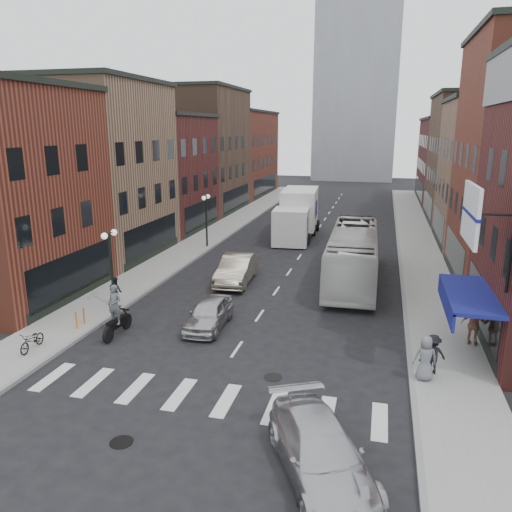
{
  "coord_description": "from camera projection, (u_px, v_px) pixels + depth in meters",
  "views": [
    {
      "loc": [
        5.54,
        -17.53,
        9.02
      ],
      "look_at": [
        -0.72,
        7.12,
        2.49
      ],
      "focal_mm": 35.0,
      "sensor_mm": 36.0,
      "label": 1
    }
  ],
  "objects": [
    {
      "name": "ground",
      "position": [
        230.0,
        360.0,
        20.02
      ],
      "size": [
        160.0,
        160.0,
        0.0
      ],
      "primitive_type": "plane",
      "color": "black",
      "rests_on": "ground"
    },
    {
      "name": "sidewalk_left",
      "position": [
        211.0,
        236.0,
        42.68
      ],
      "size": [
        3.0,
        74.0,
        0.15
      ],
      "primitive_type": "cube",
      "color": "gray",
      "rests_on": "ground"
    },
    {
      "name": "sidewalk_right",
      "position": [
        418.0,
        247.0,
        38.63
      ],
      "size": [
        3.0,
        74.0,
        0.15
      ],
      "primitive_type": "cube",
      "color": "gray",
      "rests_on": "ground"
    },
    {
      "name": "curb_left",
      "position": [
        228.0,
        238.0,
        42.34
      ],
      "size": [
        0.2,
        74.0,
        0.16
      ],
      "primitive_type": "cube",
      "color": "gray",
      "rests_on": "ground"
    },
    {
      "name": "curb_right",
      "position": [
        398.0,
        247.0,
        39.01
      ],
      "size": [
        0.2,
        74.0,
        0.16
      ],
      "primitive_type": "cube",
      "color": "gray",
      "rests_on": "ground"
    },
    {
      "name": "crosswalk_stripes",
      "position": [
        204.0,
        397.0,
        17.21
      ],
      "size": [
        12.0,
        2.2,
        0.01
      ],
      "primitive_type": "cube",
      "color": "silver",
      "rests_on": "ground"
    },
    {
      "name": "bldg_left_mid_a",
      "position": [
        84.0,
        170.0,
        35.21
      ],
      "size": [
        10.3,
        10.2,
        12.3
      ],
      "color": "#846249",
      "rests_on": "ground"
    },
    {
      "name": "bldg_left_mid_b",
      "position": [
        149.0,
        172.0,
        44.85
      ],
      "size": [
        10.3,
        10.2,
        10.3
      ],
      "color": "#4C1D1B",
      "rests_on": "ground"
    },
    {
      "name": "bldg_left_far_a",
      "position": [
        193.0,
        150.0,
        54.8
      ],
      "size": [
        10.3,
        12.2,
        13.3
      ],
      "color": "#4E3427",
      "rests_on": "ground"
    },
    {
      "name": "bldg_left_far_b",
      "position": [
        230.0,
        154.0,
        68.19
      ],
      "size": [
        10.3,
        16.2,
        11.3
      ],
      "color": "brown",
      "rests_on": "ground"
    },
    {
      "name": "bldg_right_far_a",
      "position": [
        486.0,
        159.0,
        47.77
      ],
      "size": [
        10.3,
        12.2,
        12.3
      ],
      "color": "#4E3427",
      "rests_on": "ground"
    },
    {
      "name": "bldg_right_far_b",
      "position": [
        464.0,
        161.0,
        61.17
      ],
      "size": [
        10.3,
        16.2,
        10.3
      ],
      "color": "#4C1D1B",
      "rests_on": "ground"
    },
    {
      "name": "awning_blue",
      "position": [
        465.0,
        296.0,
        19.59
      ],
      "size": [
        1.8,
        5.0,
        0.78
      ],
      "color": "navy",
      "rests_on": "ground"
    },
    {
      "name": "billboard_sign",
      "position": [
        473.0,
        216.0,
        16.92
      ],
      "size": [
        1.52,
        3.0,
        3.7
      ],
      "color": "black",
      "rests_on": "ground"
    },
    {
      "name": "distant_tower",
      "position": [
        360.0,
        34.0,
        87.03
      ],
      "size": [
        14.0,
        14.0,
        50.0
      ],
      "primitive_type": "cube",
      "color": "#9399A0",
      "rests_on": "ground"
    },
    {
      "name": "streetlamp_near",
      "position": [
        111.0,
        255.0,
        24.82
      ],
      "size": [
        0.32,
        1.22,
        4.11
      ],
      "color": "black",
      "rests_on": "ground"
    },
    {
      "name": "streetlamp_far",
      "position": [
        206.0,
        211.0,
        37.96
      ],
      "size": [
        0.32,
        1.22,
        4.11
      ],
      "color": "black",
      "rests_on": "ground"
    },
    {
      "name": "bike_rack",
      "position": [
        80.0,
        318.0,
        22.92
      ],
      "size": [
        0.08,
        0.68,
        0.8
      ],
      "color": "#D8590C",
      "rests_on": "sidewalk_left"
    },
    {
      "name": "box_truck",
      "position": [
        297.0,
        215.0,
        41.87
      ],
      "size": [
        3.21,
        9.29,
        3.97
      ],
      "rotation": [
        0.0,
        0.0,
        0.07
      ],
      "color": "silver",
      "rests_on": "ground"
    },
    {
      "name": "motorcycle_rider",
      "position": [
        116.0,
        312.0,
        22.05
      ],
      "size": [
        0.69,
        2.34,
        2.38
      ],
      "rotation": [
        0.0,
        0.0,
        -0.1
      ],
      "color": "black",
      "rests_on": "ground"
    },
    {
      "name": "transit_bus",
      "position": [
        353.0,
        255.0,
        29.93
      ],
      "size": [
        3.01,
        11.82,
        3.28
      ],
      "primitive_type": "imported",
      "rotation": [
        0.0,
        0.0,
        0.02
      ],
      "color": "silver",
      "rests_on": "ground"
    },
    {
      "name": "sedan_left_near",
      "position": [
        209.0,
        313.0,
        23.13
      ],
      "size": [
        1.75,
        4.04,
        1.36
      ],
      "primitive_type": "imported",
      "rotation": [
        0.0,
        0.0,
        0.04
      ],
      "color": "#BABABF",
      "rests_on": "ground"
    },
    {
      "name": "sedan_left_far",
      "position": [
        237.0,
        269.0,
        29.84
      ],
      "size": [
        2.02,
        5.09,
        1.65
      ],
      "primitive_type": "imported",
      "rotation": [
        0.0,
        0.0,
        0.06
      ],
      "color": "#A69C87",
      "rests_on": "ground"
    },
    {
      "name": "curb_car",
      "position": [
        321.0,
        452.0,
        13.17
      ],
      "size": [
        4.03,
        5.36,
        1.45
      ],
      "primitive_type": "imported",
      "rotation": [
        0.0,
        0.0,
        0.46
      ],
      "color": "#B9B9BE",
      "rests_on": "ground"
    },
    {
      "name": "parked_bicycle",
      "position": [
        32.0,
        340.0,
        20.49
      ],
      "size": [
        0.64,
        1.58,
        0.81
      ],
      "primitive_type": "imported",
      "rotation": [
        0.0,
        0.0,
        0.07
      ],
      "color": "black",
      "rests_on": "sidewalk_left"
    },
    {
      "name": "ped_left_solo",
      "position": [
        115.0,
        291.0,
        25.49
      ],
      "size": [
        0.86,
        0.71,
        1.54
      ],
      "primitive_type": "imported",
      "rotation": [
        0.0,
        0.0,
        2.71
      ],
      "color": "black",
      "rests_on": "sidewalk_left"
    },
    {
      "name": "ped_right_a",
      "position": [
        433.0,
        354.0,
        18.43
      ],
      "size": [
        1.09,
        0.78,
        1.52
      ],
      "primitive_type": "imported",
      "rotation": [
        0.0,
        0.0,
        3.48
      ],
      "color": "black",
      "rests_on": "sidewalk_right"
    },
    {
      "name": "ped_right_b",
      "position": [
        474.0,
        325.0,
        20.85
      ],
      "size": [
        1.15,
        0.83,
        1.77
      ],
      "primitive_type": "imported",
      "rotation": [
        0.0,
        0.0,
        2.81
      ],
      "color": "#9A6A4E",
      "rests_on": "sidewalk_right"
    },
    {
      "name": "ped_right_c",
      "position": [
        425.0,
        358.0,
        17.93
      ],
      "size": [
        0.91,
        0.67,
        1.69
      ],
      "primitive_type": "imported",
      "rotation": [
        0.0,
        0.0,
        3.31
      ],
      "color": "slate",
      "rests_on": "sidewalk_right"
    }
  ]
}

